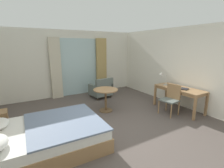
{
  "coord_description": "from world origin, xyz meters",
  "views": [
    {
      "loc": [
        -2.0,
        -3.09,
        2.01
      ],
      "look_at": [
        0.18,
        0.6,
        1.01
      ],
      "focal_mm": 26.38,
      "sensor_mm": 36.0,
      "label": 1
    }
  ],
  "objects_px": {
    "desk_lamp": "(163,76)",
    "closed_book": "(182,89)",
    "bed": "(43,137)",
    "desk_chair": "(171,98)",
    "armchair_by_window": "(101,89)",
    "writing_desk": "(179,90)",
    "round_cafe_table": "(106,95)"
  },
  "relations": [
    {
      "from": "bed",
      "to": "armchair_by_window",
      "type": "relative_size",
      "value": 2.79
    },
    {
      "from": "writing_desk",
      "to": "round_cafe_table",
      "type": "height_order",
      "value": "writing_desk"
    },
    {
      "from": "round_cafe_table",
      "to": "desk_chair",
      "type": "bearing_deg",
      "value": -37.02
    },
    {
      "from": "desk_lamp",
      "to": "bed",
      "type": "bearing_deg",
      "value": -171.69
    },
    {
      "from": "closed_book",
      "to": "armchair_by_window",
      "type": "distance_m",
      "value": 2.98
    },
    {
      "from": "desk_chair",
      "to": "desk_lamp",
      "type": "xyz_separation_m",
      "value": [
        0.3,
        0.64,
        0.52
      ]
    },
    {
      "from": "round_cafe_table",
      "to": "armchair_by_window",
      "type": "bearing_deg",
      "value": 68.59
    },
    {
      "from": "writing_desk",
      "to": "desk_chair",
      "type": "xyz_separation_m",
      "value": [
        -0.46,
        -0.08,
        -0.14
      ]
    },
    {
      "from": "bed",
      "to": "round_cafe_table",
      "type": "relative_size",
      "value": 3.02
    },
    {
      "from": "desk_chair",
      "to": "closed_book",
      "type": "height_order",
      "value": "desk_chair"
    },
    {
      "from": "armchair_by_window",
      "to": "writing_desk",
      "type": "bearing_deg",
      "value": -58.04
    },
    {
      "from": "bed",
      "to": "desk_lamp",
      "type": "relative_size",
      "value": 5.04
    },
    {
      "from": "writing_desk",
      "to": "closed_book",
      "type": "bearing_deg",
      "value": -111.64
    },
    {
      "from": "bed",
      "to": "closed_book",
      "type": "relative_size",
      "value": 7.36
    },
    {
      "from": "desk_lamp",
      "to": "closed_book",
      "type": "distance_m",
      "value": 0.77
    },
    {
      "from": "bed",
      "to": "desk_chair",
      "type": "bearing_deg",
      "value": -1.19
    },
    {
      "from": "closed_book",
      "to": "armchair_by_window",
      "type": "relative_size",
      "value": 0.38
    },
    {
      "from": "desk_lamp",
      "to": "round_cafe_table",
      "type": "bearing_deg",
      "value": 163.83
    },
    {
      "from": "writing_desk",
      "to": "bed",
      "type": "bearing_deg",
      "value": -179.98
    },
    {
      "from": "bed",
      "to": "closed_book",
      "type": "xyz_separation_m",
      "value": [
        3.99,
        -0.14,
        0.47
      ]
    },
    {
      "from": "bed",
      "to": "writing_desk",
      "type": "xyz_separation_m",
      "value": [
        4.05,
        0.0,
        0.37
      ]
    },
    {
      "from": "desk_chair",
      "to": "desk_lamp",
      "type": "distance_m",
      "value": 0.88
    },
    {
      "from": "bed",
      "to": "desk_chair",
      "type": "relative_size",
      "value": 2.55
    },
    {
      "from": "desk_lamp",
      "to": "closed_book",
      "type": "xyz_separation_m",
      "value": [
        0.1,
        -0.71,
        -0.28
      ]
    },
    {
      "from": "desk_lamp",
      "to": "armchair_by_window",
      "type": "xyz_separation_m",
      "value": [
        -1.35,
        1.86,
        -0.7
      ]
    },
    {
      "from": "desk_lamp",
      "to": "writing_desk",
      "type": "bearing_deg",
      "value": -74.18
    },
    {
      "from": "bed",
      "to": "round_cafe_table",
      "type": "distance_m",
      "value": 2.32
    },
    {
      "from": "desk_chair",
      "to": "closed_book",
      "type": "relative_size",
      "value": 2.89
    },
    {
      "from": "desk_lamp",
      "to": "armchair_by_window",
      "type": "bearing_deg",
      "value": 126.04
    },
    {
      "from": "closed_book",
      "to": "round_cafe_table",
      "type": "height_order",
      "value": "closed_book"
    },
    {
      "from": "desk_lamp",
      "to": "closed_book",
      "type": "height_order",
      "value": "desk_lamp"
    },
    {
      "from": "writing_desk",
      "to": "desk_lamp",
      "type": "height_order",
      "value": "desk_lamp"
    }
  ]
}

